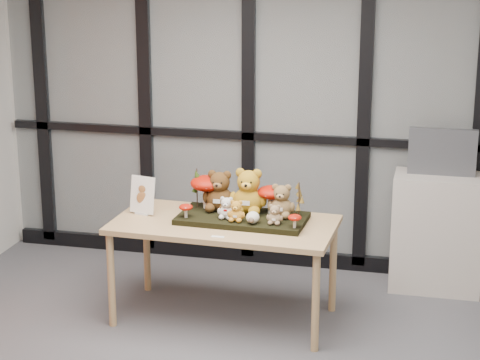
% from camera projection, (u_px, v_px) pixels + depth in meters
% --- Properties ---
extents(room_shell, '(5.00, 5.00, 5.00)m').
position_uv_depth(room_shell, '(226.00, 123.00, 4.25)').
color(room_shell, beige).
rests_on(room_shell, floor).
extents(glass_partition, '(4.90, 0.06, 2.78)m').
position_uv_depth(glass_partition, '(306.00, 92.00, 6.63)').
color(glass_partition, '#2D383F').
rests_on(glass_partition, floor).
extents(display_table, '(1.52, 0.81, 0.70)m').
position_uv_depth(display_table, '(224.00, 231.00, 5.88)').
color(display_table, tan).
rests_on(display_table, floor).
extents(diorama_tray, '(0.88, 0.46, 0.04)m').
position_uv_depth(diorama_tray, '(242.00, 218.00, 5.88)').
color(diorama_tray, black).
rests_on(diorama_tray, display_table).
extents(bear_pooh_yellow, '(0.27, 0.25, 0.34)m').
position_uv_depth(bear_pooh_yellow, '(249.00, 188.00, 5.89)').
color(bear_pooh_yellow, '#AD7E1A').
rests_on(bear_pooh_yellow, diorama_tray).
extents(bear_brown_medium, '(0.24, 0.22, 0.31)m').
position_uv_depth(bear_brown_medium, '(220.00, 188.00, 5.96)').
color(bear_brown_medium, '#4B2E13').
rests_on(bear_brown_medium, diorama_tray).
extents(bear_tan_back, '(0.20, 0.18, 0.25)m').
position_uv_depth(bear_tan_back, '(282.00, 199.00, 5.83)').
color(bear_tan_back, brown).
rests_on(bear_tan_back, diorama_tray).
extents(bear_small_yellow, '(0.13, 0.11, 0.16)m').
position_uv_depth(bear_small_yellow, '(236.00, 210.00, 5.74)').
color(bear_small_yellow, orange).
rests_on(bear_small_yellow, diorama_tray).
extents(bear_white_bow, '(0.13, 0.12, 0.16)m').
position_uv_depth(bear_white_bow, '(227.00, 206.00, 5.80)').
color(bear_white_bow, silver).
rests_on(bear_white_bow, diorama_tray).
extents(bear_beige_small, '(0.12, 0.11, 0.15)m').
position_uv_depth(bear_beige_small, '(275.00, 213.00, 5.69)').
color(bear_beige_small, '#937653').
rests_on(bear_beige_small, diorama_tray).
extents(plush_cream_hedgehog, '(0.07, 0.06, 0.09)m').
position_uv_depth(plush_cream_hedgehog, '(253.00, 217.00, 5.71)').
color(plush_cream_hedgehog, white).
rests_on(plush_cream_hedgehog, diorama_tray).
extents(mushroom_back_left, '(0.23, 0.23, 0.25)m').
position_uv_depth(mushroom_back_left, '(207.00, 190.00, 6.01)').
color(mushroom_back_left, '#991004').
rests_on(mushroom_back_left, diorama_tray).
extents(mushroom_back_right, '(0.19, 0.19, 0.21)m').
position_uv_depth(mushroom_back_right, '(271.00, 198.00, 5.90)').
color(mushroom_back_right, '#991004').
rests_on(mushroom_back_right, diorama_tray).
extents(mushroom_front_left, '(0.09, 0.09, 0.10)m').
position_uv_depth(mushroom_front_left, '(186.00, 210.00, 5.82)').
color(mushroom_front_left, '#991004').
rests_on(mushroom_front_left, diorama_tray).
extents(mushroom_front_right, '(0.09, 0.09, 0.10)m').
position_uv_depth(mushroom_front_right, '(295.00, 220.00, 5.62)').
color(mushroom_front_right, '#991004').
rests_on(mushroom_front_right, diorama_tray).
extents(sprig_green_far_left, '(0.05, 0.05, 0.28)m').
position_uv_depth(sprig_green_far_left, '(197.00, 188.00, 6.03)').
color(sprig_green_far_left, '#1E390D').
rests_on(sprig_green_far_left, diorama_tray).
extents(sprig_green_mid_left, '(0.05, 0.05, 0.23)m').
position_uv_depth(sprig_green_mid_left, '(216.00, 190.00, 6.05)').
color(sprig_green_mid_left, '#1E390D').
rests_on(sprig_green_mid_left, diorama_tray).
extents(sprig_dry_far_right, '(0.05, 0.05, 0.24)m').
position_uv_depth(sprig_dry_far_right, '(299.00, 199.00, 5.83)').
color(sprig_dry_far_right, brown).
rests_on(sprig_dry_far_right, diorama_tray).
extents(sprig_dry_mid_right, '(0.05, 0.05, 0.22)m').
position_uv_depth(sprig_dry_mid_right, '(299.00, 206.00, 5.72)').
color(sprig_dry_mid_right, brown).
rests_on(sprig_dry_mid_right, diorama_tray).
extents(sprig_green_centre, '(0.05, 0.05, 0.18)m').
position_uv_depth(sprig_green_centre, '(239.00, 195.00, 6.02)').
color(sprig_green_centre, '#1E390D').
rests_on(sprig_green_centre, diorama_tray).
extents(sign_holder, '(0.19, 0.09, 0.27)m').
position_uv_depth(sign_holder, '(142.00, 197.00, 5.99)').
color(sign_holder, silver).
rests_on(sign_holder, display_table).
extents(label_card, '(0.08, 0.03, 0.00)m').
position_uv_depth(label_card, '(218.00, 237.00, 5.57)').
color(label_card, white).
rests_on(label_card, display_table).
extents(cabinet, '(0.66, 0.39, 0.88)m').
position_uv_depth(cabinet, '(437.00, 233.00, 6.45)').
color(cabinet, '#B3AAA0').
rests_on(cabinet, floor).
extents(monitor, '(0.49, 0.05, 0.35)m').
position_uv_depth(monitor, '(442.00, 152.00, 6.30)').
color(monitor, '#47494E').
rests_on(monitor, cabinet).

